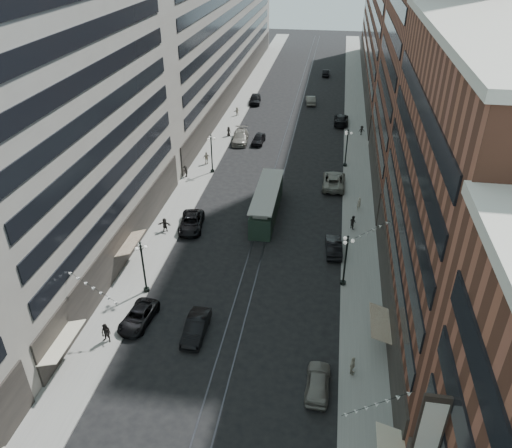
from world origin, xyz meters
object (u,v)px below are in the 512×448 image
Objects in this scene: pedestrian_extra_2 at (229,131)px; car_14 at (311,100)px; pedestrian_7 at (353,222)px; car_5 at (196,327)px; car_8 at (240,137)px; car_13 at (258,139)px; lamppost_sw_far at (143,265)px; car_11 at (334,180)px; car_7 at (191,222)px; car_10 at (334,246)px; pedestrian_8 at (359,204)px; car_extra_0 at (326,73)px; car_12 at (341,119)px; car_4 at (318,382)px; pedestrian_6 at (207,158)px; pedestrian_9 at (362,130)px; car_2 at (138,317)px; pedestrian_extra_0 at (237,111)px; car_9 at (255,99)px; pedestrian_2 at (106,333)px; lamppost_se_mid at (347,147)px; pedestrian_extra_1 at (186,171)px; pedestrian_5 at (165,225)px; lamppost_se_far at (346,259)px; lamppost_sw_mid at (212,152)px; streetcar at (267,204)px.

car_14 is at bearing -102.07° from pedestrian_extra_2.
car_5 is at bearing 107.79° from pedestrian_7.
car_8 is at bearing 159.41° from pedestrian_extra_2.
car_13 is at bearing 91.97° from car_5.
lamppost_sw_far is 0.89× the size of car_11.
car_7 is 3.39× the size of pedestrian_7.
car_10 is 0.95× the size of car_14.
car_11 is 23.49m from pedestrian_extra_2.
car_10 is at bearing 40.11° from pedestrian_8.
car_extra_0 is at bearing -86.97° from car_11.
pedestrian_8 reaches higher than car_12.
pedestrian_6 is at bearing -63.90° from car_4.
pedestrian_9 is at bearing 113.78° from car_14.
car_7 is 16.42m from car_10.
car_14 is 1.12× the size of car_extra_0.
pedestrian_extra_0 reaches higher than car_2.
car_12 is at bearing -33.25° from car_9.
lamppost_sw_far reaches higher than pedestrian_2.
car_13 is (5.59, 45.93, -0.33)m from pedestrian_2.
car_5 is 18.24m from car_10.
car_5 reaches higher than car_10.
lamppost_se_mid is at bearing -102.77° from car_11.
pedestrian_2 is 36.55m from pedestrian_6.
car_12 is 3.57× the size of pedestrian_extra_1.
pedestrian_extra_0 is (-1.21, 51.51, -2.19)m from lamppost_sw_far.
lamppost_sw_far is 11.06m from pedestrian_5.
pedestrian_8 is at bearing -48.84° from car_13.
pedestrian_extra_2 is (-6.73, 45.86, 0.16)m from car_5.
car_2 is at bearing -92.01° from car_13.
lamppost_se_far is 1.15× the size of car_2.
car_12 is 32.77m from pedestrian_extra_1.
pedestrian_6 reaches higher than pedestrian_7.
car_9 is 1.12× the size of car_10.
lamppost_se_mid is 50.99m from car_extra_0.
car_7 is at bearing 80.17° from car_extra_0.
pedestrian_extra_2 reaches higher than car_13.
pedestrian_7 reaches higher than car_13.
pedestrian_9 is at bearing 56.80° from pedestrian_5.
car_7 is (0.29, 16.18, 0.10)m from car_2.
car_9 is 2.81× the size of pedestrian_6.
lamppost_sw_mid reaches higher than car_11.
car_12 is 3.65× the size of pedestrian_7.
car_5 is 43.80m from car_13.
lamppost_sw_mid is at bearing 84.52° from pedestrian_5.
lamppost_se_mid reaches higher than car_10.
lamppost_se_far is at bearing 12.26° from lamppost_sw_far.
pedestrian_5 is at bearing -142.41° from pedestrian_9.
streetcar is 36.64m from pedestrian_extra_0.
lamppost_sw_mid is 1.25× the size of car_4.
pedestrian_extra_1 is at bearing 50.86° from car_12.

